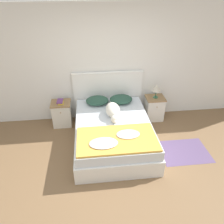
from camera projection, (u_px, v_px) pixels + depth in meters
ground_plane at (114, 183)px, 3.63m from camera, size 16.00×16.00×0.00m
wall_back at (103, 66)px, 4.75m from camera, size 9.00×0.06×2.55m
bed at (113, 133)px, 4.38m from camera, size 1.50×2.00×0.53m
headboard at (108, 94)px, 5.06m from camera, size 1.58×0.06×1.16m
nightstand_left at (62, 114)px, 4.94m from camera, size 0.43×0.39×0.57m
nightstand_right at (154, 108)px, 5.15m from camera, size 0.43×0.39×0.57m
pillow_left at (97, 101)px, 4.80m from camera, size 0.50×0.40×0.16m
pillow_right at (121, 99)px, 4.85m from camera, size 0.50×0.40×0.16m
quilt at (116, 139)px, 3.75m from camera, size 1.38×0.78×0.07m
dog at (113, 111)px, 4.37m from camera, size 0.28×0.69×0.24m
book_stack at (60, 102)px, 4.78m from camera, size 0.15×0.23×0.05m
table_lamp at (157, 88)px, 4.87m from camera, size 0.21×0.21×0.31m
rug at (184, 151)px, 4.29m from camera, size 0.94×0.72×0.00m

